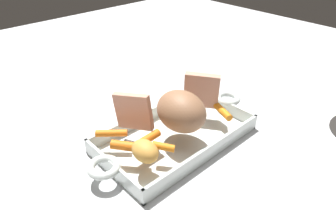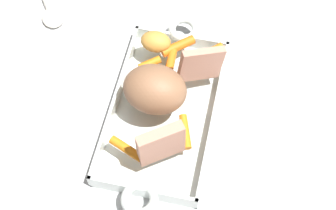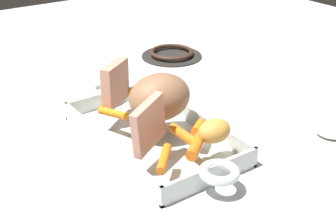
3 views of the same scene
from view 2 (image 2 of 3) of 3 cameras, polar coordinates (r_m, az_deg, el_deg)
ground_plane at (r=0.97m, az=-0.47°, el=-1.10°), size 2.26×2.26×0.00m
roasting_dish at (r=0.96m, az=-0.47°, el=-0.74°), size 0.45×0.20×0.04m
pork_roast at (r=0.90m, az=-1.57°, el=1.69°), size 0.10×0.12×0.09m
roast_slice_thick at (r=0.94m, az=3.82°, el=4.71°), size 0.05×0.09×0.09m
roast_slice_outer at (r=0.85m, az=-0.83°, el=-4.53°), size 0.07×0.08×0.09m
baby_carrot_center_right at (r=0.98m, az=0.29°, el=4.87°), size 0.06×0.02×0.02m
baby_carrot_southwest at (r=1.00m, az=1.34°, el=6.81°), size 0.06×0.07×0.02m
baby_carrot_short at (r=0.90m, az=2.02°, el=-3.12°), size 0.07×0.04×0.02m
baby_carrot_northeast at (r=0.98m, az=-2.15°, el=4.85°), size 0.04×0.05×0.02m
baby_carrot_long at (r=0.88m, az=-4.84°, el=-5.08°), size 0.04×0.07×0.02m
baby_carrot_northwest at (r=0.99m, az=4.69°, el=6.06°), size 0.06×0.06×0.02m
potato_golden_large at (r=0.99m, az=-1.43°, el=7.35°), size 0.05×0.06×0.04m
serving_spoon at (r=1.17m, az=-13.87°, el=11.53°), size 0.20×0.15×0.02m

